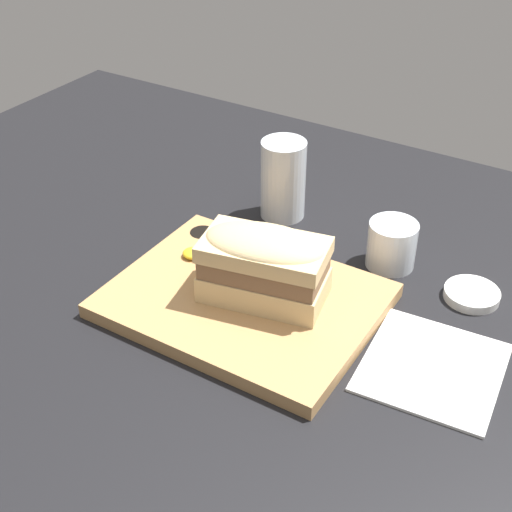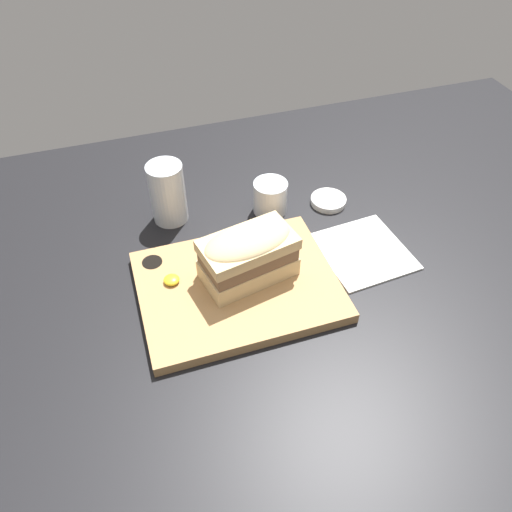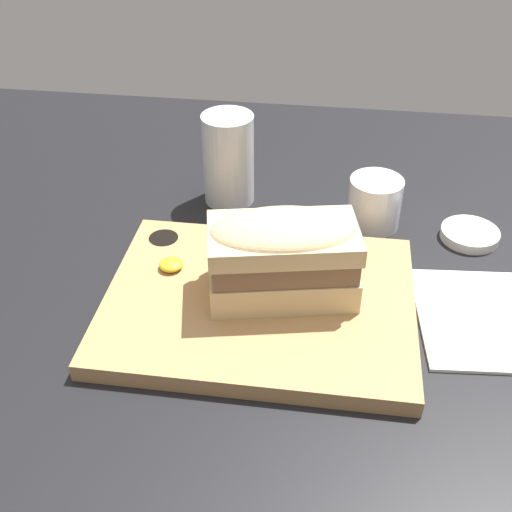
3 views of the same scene
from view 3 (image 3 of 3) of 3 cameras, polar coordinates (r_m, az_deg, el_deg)
dining_table at (r=66.76cm, az=7.46°, el=-8.33°), size 164.96×117.03×2.00cm
serving_board at (r=68.70cm, az=0.24°, el=-4.14°), size 32.59×25.13×1.99cm
sandwich at (r=65.57cm, az=2.41°, el=0.23°), size 16.58×11.25×9.34cm
mustard_dollop at (r=72.05cm, az=-7.56°, el=-0.74°), size 2.66×2.66×1.07cm
water_glass at (r=85.14cm, az=-2.46°, el=8.13°), size 6.72×6.72×12.12cm
wine_glass at (r=82.00cm, az=10.47°, el=4.59°), size 6.67×6.67×6.54cm
napkin at (r=72.28cm, az=20.11°, el=-5.25°), size 16.31×16.88×0.40cm
condiment_dish at (r=83.74cm, az=18.47°, el=1.83°), size 7.12×7.12×1.23cm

